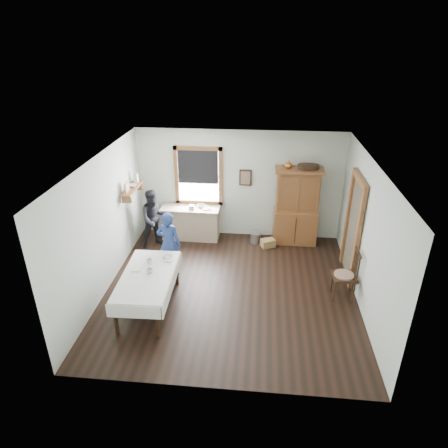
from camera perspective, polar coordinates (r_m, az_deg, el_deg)
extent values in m
cube|color=black|center=(8.24, 0.91, -9.34)|extent=(5.00, 5.00, 0.01)
cube|color=silver|center=(7.03, 1.06, 8.84)|extent=(5.00, 5.00, 0.01)
cube|color=silver|center=(9.83, 2.19, 5.62)|extent=(5.00, 0.01, 2.70)
cube|color=silver|center=(5.44, -1.26, -12.95)|extent=(5.00, 0.01, 2.70)
cube|color=silver|center=(8.11, -16.92, -0.15)|extent=(0.01, 5.00, 2.70)
cube|color=silver|center=(7.77, 19.68, -1.74)|extent=(0.01, 5.00, 2.70)
cube|color=white|center=(9.85, -3.65, 6.87)|extent=(1.00, 0.02, 1.30)
cube|color=brown|center=(9.62, -3.79, 10.74)|extent=(1.18, 0.06, 0.09)
cube|color=brown|center=(10.08, -3.56, 3.09)|extent=(1.18, 0.06, 0.09)
cube|color=brown|center=(9.93, -6.80, 6.89)|extent=(0.09, 0.06, 1.48)
cube|color=brown|center=(9.76, -0.49, 6.74)|extent=(0.09, 0.06, 1.48)
cube|color=black|center=(9.73, -3.73, 8.10)|extent=(0.98, 0.03, 0.83)
cube|color=#4C4436|center=(8.63, 18.01, -0.88)|extent=(0.03, 0.90, 2.10)
cube|color=brown|center=(8.19, 18.46, -2.48)|extent=(0.08, 0.12, 2.10)
cube|color=brown|center=(9.08, 17.24, 0.57)|extent=(0.08, 0.12, 2.10)
cube|color=brown|center=(8.21, 18.86, 6.05)|extent=(0.08, 1.14, 0.12)
cube|color=brown|center=(9.27, -13.03, 5.00)|extent=(0.24, 1.00, 0.04)
cube|color=brown|center=(8.96, -13.73, 3.48)|extent=(0.22, 0.03, 0.18)
cube|color=brown|center=(9.66, -12.26, 5.30)|extent=(0.22, 0.03, 0.18)
cube|color=tan|center=(8.96, -13.69, 5.08)|extent=(0.03, 0.22, 0.24)
cylinder|color=silver|center=(9.54, -12.48, 6.48)|extent=(0.12, 0.12, 0.22)
cube|color=#321D11|center=(9.71, 3.08, 6.61)|extent=(0.30, 0.04, 0.40)
torus|color=black|center=(7.87, 19.27, 1.67)|extent=(0.01, 0.27, 0.27)
cube|color=tan|center=(10.04, -4.76, 0.19)|extent=(1.45, 0.57, 0.82)
cube|color=brown|center=(9.73, 10.32, 2.44)|extent=(1.12, 0.53, 1.90)
cube|color=white|center=(7.71, -10.69, -9.38)|extent=(1.01, 1.85, 0.73)
cube|color=#321D11|center=(8.10, 16.85, -6.89)|extent=(0.51, 0.51, 1.05)
cube|color=gray|center=(9.92, 4.53, -1.95)|extent=(0.28, 0.28, 0.27)
cube|color=#A08248|center=(9.78, 6.27, -2.71)|extent=(0.39, 0.34, 0.19)
imported|color=navy|center=(8.48, -7.83, -3.15)|extent=(0.54, 0.41, 1.35)
imported|color=black|center=(9.69, -9.92, 0.50)|extent=(0.81, 0.75, 1.32)
imported|color=silver|center=(7.53, -10.61, -6.58)|extent=(0.12, 0.12, 0.09)
imported|color=silver|center=(7.80, -10.65, -5.27)|extent=(0.14, 0.14, 0.10)
imported|color=silver|center=(7.94, -8.07, -4.67)|extent=(0.21, 0.21, 0.05)
imported|color=#7A6151|center=(9.75, -3.18, 2.16)|extent=(0.26, 0.28, 0.02)
imported|color=silver|center=(9.88, -3.29, 2.61)|extent=(0.23, 0.23, 0.06)
imported|color=silver|center=(9.30, -12.97, 5.38)|extent=(0.22, 0.22, 0.05)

